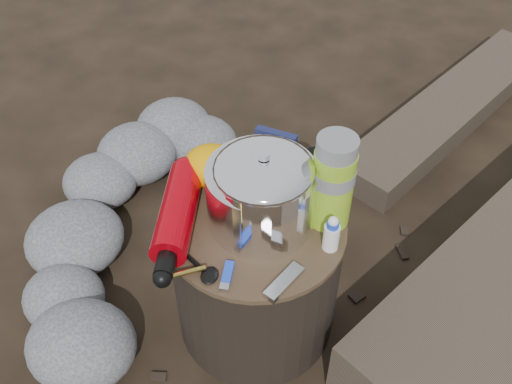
% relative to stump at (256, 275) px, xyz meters
% --- Properties ---
extents(ground, '(60.00, 60.00, 0.00)m').
position_rel_stump_xyz_m(ground, '(0.00, 0.00, -0.19)').
color(ground, black).
rests_on(ground, ground).
extents(stump, '(0.41, 0.41, 0.37)m').
position_rel_stump_xyz_m(stump, '(0.00, 0.00, 0.00)').
color(stump, black).
rests_on(stump, ground).
extents(rock_ring, '(0.43, 0.94, 0.19)m').
position_rel_stump_xyz_m(rock_ring, '(-0.41, 0.19, -0.09)').
color(rock_ring, '#5C5C61').
rests_on(rock_ring, ground).
extents(log_small, '(0.76, 1.12, 0.10)m').
position_rel_stump_xyz_m(log_small, '(0.49, 1.03, -0.14)').
color(log_small, '#3B3128').
rests_on(log_small, ground).
extents(foil_windscreen, '(0.24, 0.24, 0.15)m').
position_rel_stump_xyz_m(foil_windscreen, '(0.01, 0.02, 0.26)').
color(foil_windscreen, white).
rests_on(foil_windscreen, stump).
extents(camping_pot, '(0.21, 0.21, 0.21)m').
position_rel_stump_xyz_m(camping_pot, '(0.02, 0.00, 0.29)').
color(camping_pot, white).
rests_on(camping_pot, stump).
extents(fuel_bottle, '(0.13, 0.34, 0.08)m').
position_rel_stump_xyz_m(fuel_bottle, '(-0.17, -0.04, 0.23)').
color(fuel_bottle, '#B1020D').
rests_on(fuel_bottle, stump).
extents(thermos, '(0.09, 0.09, 0.23)m').
position_rel_stump_xyz_m(thermos, '(0.15, 0.06, 0.30)').
color(thermos, '#8ABC21').
rests_on(thermos, stump).
extents(travel_mug, '(0.08, 0.08, 0.11)m').
position_rel_stump_xyz_m(travel_mug, '(0.11, 0.13, 0.24)').
color(travel_mug, black).
rests_on(travel_mug, stump).
extents(stuff_sack, '(0.15, 0.12, 0.10)m').
position_rel_stump_xyz_m(stuff_sack, '(-0.13, 0.11, 0.24)').
color(stuff_sack, '#F5A100').
rests_on(stuff_sack, stump).
extents(food_pouch, '(0.10, 0.04, 0.13)m').
position_rel_stump_xyz_m(food_pouch, '(0.00, 0.17, 0.25)').
color(food_pouch, '#161B47').
rests_on(food_pouch, stump).
extents(lighter, '(0.03, 0.08, 0.01)m').
position_rel_stump_xyz_m(lighter, '(-0.02, -0.15, 0.19)').
color(lighter, blue).
rests_on(lighter, stump).
extents(multitool, '(0.07, 0.11, 0.01)m').
position_rel_stump_xyz_m(multitool, '(0.10, -0.14, 0.19)').
color(multitool, silver).
rests_on(multitool, stump).
extents(spork, '(0.14, 0.10, 0.01)m').
position_rel_stump_xyz_m(spork, '(-0.12, -0.13, 0.19)').
color(spork, black).
rests_on(spork, stump).
extents(squeeze_bottle, '(0.03, 0.03, 0.08)m').
position_rel_stump_xyz_m(squeeze_bottle, '(0.17, -0.02, 0.23)').
color(squeeze_bottle, white).
rests_on(squeeze_bottle, stump).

